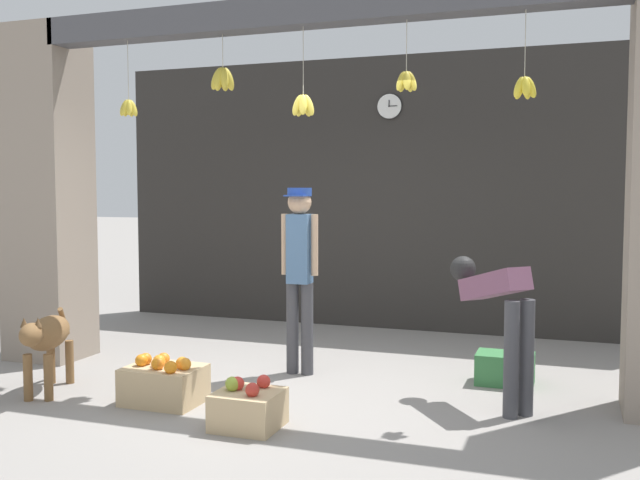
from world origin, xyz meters
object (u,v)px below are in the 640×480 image
(worker_stooping, at_px, (498,310))
(shopkeeper, at_px, (300,265))
(dog, at_px, (47,337))
(fruit_crate_oranges, at_px, (164,383))
(fruit_crate_apples, at_px, (248,407))
(water_bottle, at_px, (236,395))
(wall_clock, at_px, (389,106))
(produce_box_green, at_px, (505,369))

(worker_stooping, bearing_deg, shopkeeper, 122.42)
(dog, height_order, fruit_crate_oranges, dog)
(dog, bearing_deg, fruit_crate_apples, 62.70)
(dog, height_order, worker_stooping, worker_stooping)
(water_bottle, height_order, wall_clock, wall_clock)
(fruit_crate_apples, bearing_deg, dog, 173.35)
(water_bottle, bearing_deg, shopkeeper, 85.97)
(produce_box_green, bearing_deg, fruit_crate_apples, -132.43)
(shopkeeper, height_order, fruit_crate_apples, shopkeeper)
(fruit_crate_oranges, distance_m, fruit_crate_apples, 0.91)
(shopkeeper, height_order, produce_box_green, shopkeeper)
(shopkeeper, bearing_deg, wall_clock, -97.52)
(worker_stooping, height_order, fruit_crate_apples, worker_stooping)
(fruit_crate_oranges, xyz_separation_m, fruit_crate_apples, (0.86, -0.30, -0.02))
(water_bottle, bearing_deg, wall_clock, 84.51)
(dog, bearing_deg, water_bottle, 73.89)
(shopkeeper, bearing_deg, produce_box_green, -172.84)
(dog, bearing_deg, shopkeeper, 105.55)
(fruit_crate_apples, relative_size, water_bottle, 1.90)
(fruit_crate_oranges, bearing_deg, fruit_crate_apples, -19.09)
(dog, xyz_separation_m, shopkeeper, (1.71, 1.26, 0.53))
(produce_box_green, bearing_deg, fruit_crate_oranges, -149.46)
(worker_stooping, height_order, produce_box_green, worker_stooping)
(worker_stooping, xyz_separation_m, wall_clock, (-1.52, 2.69, 1.87))
(fruit_crate_oranges, bearing_deg, dog, -175.84)
(dog, distance_m, worker_stooping, 3.59)
(wall_clock, bearing_deg, dog, -119.08)
(shopkeeper, distance_m, produce_box_green, 1.99)
(produce_box_green, distance_m, wall_clock, 3.54)
(worker_stooping, bearing_deg, produce_box_green, 45.40)
(shopkeeper, xyz_separation_m, fruit_crate_apples, (0.18, -1.48, -0.84))
(fruit_crate_apples, height_order, wall_clock, wall_clock)
(worker_stooping, relative_size, water_bottle, 4.79)
(worker_stooping, distance_m, fruit_crate_oranges, 2.63)
(dog, relative_size, fruit_crate_apples, 2.11)
(worker_stooping, relative_size, wall_clock, 3.72)
(shopkeeper, height_order, fruit_crate_oranges, shopkeeper)
(fruit_crate_apples, height_order, water_bottle, fruit_crate_apples)
(fruit_crate_oranges, xyz_separation_m, produce_box_green, (2.45, 1.44, -0.03))
(fruit_crate_oranges, height_order, wall_clock, wall_clock)
(worker_stooping, distance_m, wall_clock, 3.61)
(water_bottle, bearing_deg, fruit_crate_apples, -53.38)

